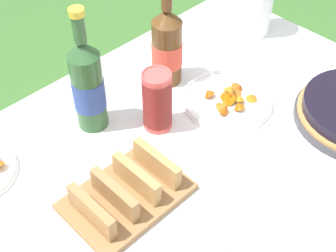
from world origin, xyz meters
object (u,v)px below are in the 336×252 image
cup_stack (157,101)px  snack_plate_near (228,99)px  cider_bottle_amber (167,47)px  cider_bottle_green (88,85)px  bread_board (126,192)px  paper_towel_roll (255,0)px

cup_stack → snack_plate_near: size_ratio=0.68×
cup_stack → cider_bottle_amber: (0.14, 0.11, 0.03)m
cider_bottle_green → bread_board: 0.27m
cup_stack → cider_bottle_amber: cider_bottle_amber is taller
cup_stack → cider_bottle_amber: bearing=38.2°
paper_towel_roll → snack_plate_near: bearing=-151.6°
cider_bottle_green → bread_board: size_ratio=1.25×
cider_bottle_amber → snack_plate_near: 0.21m
cup_stack → cider_bottle_green: (-0.11, 0.12, 0.04)m
cider_bottle_green → cider_bottle_amber: 0.25m
cider_bottle_green → snack_plate_near: cider_bottle_green is taller
snack_plate_near → bread_board: 0.40m
cider_bottle_amber → bread_board: cider_bottle_amber is taller
cup_stack → snack_plate_near: 0.21m
paper_towel_roll → bread_board: paper_towel_roll is taller
cup_stack → snack_plate_near: bearing=-19.6°
snack_plate_near → cider_bottle_green: bearing=148.2°
cider_bottle_green → bread_board: bearing=-111.9°
cider_bottle_green → bread_board: (-0.09, -0.24, -0.10)m
cider_bottle_amber → bread_board: size_ratio=1.15×
paper_towel_roll → cup_stack: bearing=-168.6°
cider_bottle_green → snack_plate_near: bearing=-31.8°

